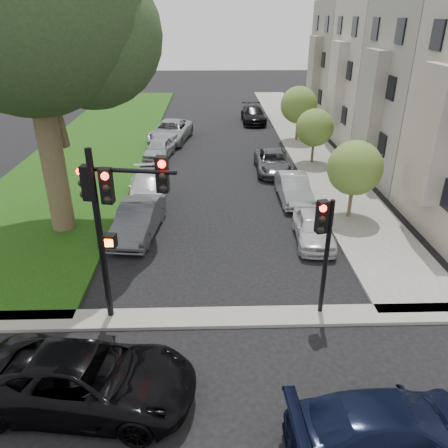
{
  "coord_description": "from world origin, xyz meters",
  "views": [
    {
      "loc": [
        -0.44,
        -9.48,
        9.05
      ],
      "look_at": [
        0.0,
        5.0,
        2.0
      ],
      "focal_mm": 35.0,
      "sensor_mm": 36.0,
      "label": 1
    }
  ],
  "objects_px": {
    "car_parked_4": "(253,115)",
    "car_parked_0": "(314,228)",
    "traffic_signal_main": "(112,207)",
    "car_parked_8": "(171,131)",
    "small_tree_a": "(355,168)",
    "car_cross_near": "(87,379)",
    "car_parked_1": "(293,188)",
    "traffic_signal_secondary": "(324,238)",
    "car_parked_7": "(159,148)",
    "car_parked_6": "(147,187)",
    "small_tree_c": "(299,105)",
    "car_parked_5": "(138,220)",
    "car_cross_far": "(393,428)",
    "small_tree_b": "(315,128)",
    "car_parked_2": "(273,162)"
  },
  "relations": [
    {
      "from": "car_parked_4",
      "to": "car_parked_0",
      "type": "bearing_deg",
      "value": -89.03
    },
    {
      "from": "traffic_signal_main",
      "to": "car_parked_8",
      "type": "bearing_deg",
      "value": 90.54
    },
    {
      "from": "small_tree_a",
      "to": "car_cross_near",
      "type": "xyz_separation_m",
      "value": [
        -9.84,
        -10.84,
        -1.78
      ]
    },
    {
      "from": "car_parked_0",
      "to": "car_parked_1",
      "type": "distance_m",
      "value": 4.66
    },
    {
      "from": "traffic_signal_secondary",
      "to": "car_parked_7",
      "type": "xyz_separation_m",
      "value": [
        -6.96,
        17.51,
        -2.19
      ]
    },
    {
      "from": "car_parked_1",
      "to": "car_parked_8",
      "type": "bearing_deg",
      "value": 121.33
    },
    {
      "from": "car_parked_6",
      "to": "traffic_signal_secondary",
      "type": "bearing_deg",
      "value": -61.05
    },
    {
      "from": "car_parked_0",
      "to": "car_parked_7",
      "type": "bearing_deg",
      "value": 126.6
    },
    {
      "from": "small_tree_a",
      "to": "car_parked_4",
      "type": "relative_size",
      "value": 0.77
    },
    {
      "from": "car_parked_6",
      "to": "small_tree_c",
      "type": "bearing_deg",
      "value": 43.4
    },
    {
      "from": "car_parked_0",
      "to": "car_parked_7",
      "type": "relative_size",
      "value": 0.99
    },
    {
      "from": "car_parked_8",
      "to": "car_parked_5",
      "type": "bearing_deg",
      "value": -80.57
    },
    {
      "from": "car_cross_far",
      "to": "small_tree_c",
      "type": "bearing_deg",
      "value": -8.82
    },
    {
      "from": "car_cross_far",
      "to": "traffic_signal_main",
      "type": "bearing_deg",
      "value": 50.45
    },
    {
      "from": "small_tree_b",
      "to": "traffic_signal_main",
      "type": "relative_size",
      "value": 0.63
    },
    {
      "from": "small_tree_a",
      "to": "car_parked_8",
      "type": "distance_m",
      "value": 17.48
    },
    {
      "from": "small_tree_b",
      "to": "traffic_signal_main",
      "type": "distance_m",
      "value": 18.56
    },
    {
      "from": "small_tree_b",
      "to": "traffic_signal_secondary",
      "type": "xyz_separation_m",
      "value": [
        -3.23,
        -15.88,
        0.47
      ]
    },
    {
      "from": "car_parked_0",
      "to": "car_parked_7",
      "type": "xyz_separation_m",
      "value": [
        -7.94,
        12.42,
        0.01
      ]
    },
    {
      "from": "car_parked_8",
      "to": "small_tree_c",
      "type": "bearing_deg",
      "value": 8.6
    },
    {
      "from": "car_parked_4",
      "to": "car_parked_6",
      "type": "height_order",
      "value": "car_parked_4"
    },
    {
      "from": "car_parked_1",
      "to": "car_parked_4",
      "type": "relative_size",
      "value": 0.83
    },
    {
      "from": "small_tree_b",
      "to": "car_parked_4",
      "type": "height_order",
      "value": "small_tree_b"
    },
    {
      "from": "car_parked_1",
      "to": "car_parked_7",
      "type": "height_order",
      "value": "car_parked_1"
    },
    {
      "from": "car_parked_7",
      "to": "car_cross_near",
      "type": "bearing_deg",
      "value": -80.19
    },
    {
      "from": "small_tree_c",
      "to": "car_parked_4",
      "type": "relative_size",
      "value": 0.83
    },
    {
      "from": "small_tree_c",
      "to": "car_parked_4",
      "type": "bearing_deg",
      "value": 113.56
    },
    {
      "from": "small_tree_a",
      "to": "car_parked_4",
      "type": "xyz_separation_m",
      "value": [
        -2.78,
        20.53,
        -1.82
      ]
    },
    {
      "from": "car_parked_5",
      "to": "car_parked_6",
      "type": "bearing_deg",
      "value": 98.96
    },
    {
      "from": "car_parked_5",
      "to": "car_parked_8",
      "type": "bearing_deg",
      "value": 96.08
    },
    {
      "from": "car_cross_near",
      "to": "car_parked_7",
      "type": "height_order",
      "value": "car_cross_near"
    },
    {
      "from": "car_cross_far",
      "to": "car_parked_2",
      "type": "xyz_separation_m",
      "value": [
        -0.11,
        19.44,
        -0.05
      ]
    },
    {
      "from": "car_parked_8",
      "to": "car_parked_2",
      "type": "bearing_deg",
      "value": -36.63
    },
    {
      "from": "car_parked_2",
      "to": "car_parked_7",
      "type": "bearing_deg",
      "value": 158.15
    },
    {
      "from": "car_parked_2",
      "to": "car_parked_5",
      "type": "bearing_deg",
      "value": -129.34
    },
    {
      "from": "car_parked_4",
      "to": "car_parked_8",
      "type": "distance_m",
      "value": 9.29
    },
    {
      "from": "car_parked_6",
      "to": "small_tree_b",
      "type": "bearing_deg",
      "value": 24.4
    },
    {
      "from": "car_parked_0",
      "to": "car_parked_8",
      "type": "distance_m",
      "value": 18.32
    },
    {
      "from": "small_tree_b",
      "to": "car_parked_6",
      "type": "relative_size",
      "value": 0.79
    },
    {
      "from": "car_parked_8",
      "to": "car_parked_1",
      "type": "bearing_deg",
      "value": -48.29
    },
    {
      "from": "car_parked_0",
      "to": "car_parked_4",
      "type": "height_order",
      "value": "car_parked_4"
    },
    {
      "from": "car_parked_7",
      "to": "car_parked_8",
      "type": "xyz_separation_m",
      "value": [
        0.44,
        4.3,
        0.11
      ]
    },
    {
      "from": "car_parked_2",
      "to": "car_parked_8",
      "type": "bearing_deg",
      "value": 134.21
    },
    {
      "from": "small_tree_c",
      "to": "traffic_signal_main",
      "type": "height_order",
      "value": "traffic_signal_main"
    },
    {
      "from": "car_parked_0",
      "to": "car_parked_4",
      "type": "bearing_deg",
      "value": 95.33
    },
    {
      "from": "small_tree_c",
      "to": "traffic_signal_main",
      "type": "relative_size",
      "value": 0.72
    },
    {
      "from": "traffic_signal_secondary",
      "to": "car_parked_4",
      "type": "relative_size",
      "value": 0.82
    },
    {
      "from": "car_cross_far",
      "to": "car_parked_6",
      "type": "height_order",
      "value": "car_cross_far"
    },
    {
      "from": "traffic_signal_main",
      "to": "car_cross_near",
      "type": "bearing_deg",
      "value": -94.78
    },
    {
      "from": "car_parked_1",
      "to": "traffic_signal_main",
      "type": "bearing_deg",
      "value": -127.02
    }
  ]
}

